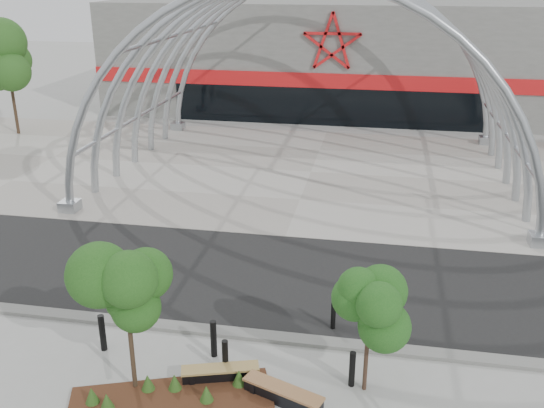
% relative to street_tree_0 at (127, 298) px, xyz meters
% --- Properties ---
extents(ground, '(140.00, 140.00, 0.00)m').
position_rel_street_tree_0_xyz_m(ground, '(2.30, 3.16, -2.72)').
color(ground, '#9D9D97').
rests_on(ground, ground).
extents(road, '(140.00, 7.00, 0.02)m').
position_rel_street_tree_0_xyz_m(road, '(2.30, 6.66, -2.71)').
color(road, black).
rests_on(road, ground).
extents(forecourt, '(60.00, 17.00, 0.04)m').
position_rel_street_tree_0_xyz_m(forecourt, '(2.30, 18.66, -2.70)').
color(forecourt, '#A0998F').
rests_on(forecourt, ground).
extents(kerb, '(60.00, 0.50, 0.12)m').
position_rel_street_tree_0_xyz_m(kerb, '(2.30, 2.91, -2.66)').
color(kerb, slate).
rests_on(kerb, ground).
extents(arena_building, '(34.00, 15.24, 8.00)m').
position_rel_street_tree_0_xyz_m(arena_building, '(2.30, 36.61, 1.27)').
color(arena_building, slate).
rests_on(arena_building, ground).
extents(vault_canopy, '(20.80, 15.80, 20.36)m').
position_rel_street_tree_0_xyz_m(vault_canopy, '(2.30, 18.66, -2.71)').
color(vault_canopy, '#A2A8AD').
rests_on(vault_canopy, ground).
extents(planting_bed, '(5.30, 3.19, 0.54)m').
position_rel_street_tree_0_xyz_m(planting_bed, '(0.99, -0.23, -2.59)').
color(planting_bed, '#3A1911').
rests_on(planting_bed, ground).
extents(street_tree_0, '(1.66, 1.66, 3.79)m').
position_rel_street_tree_0_xyz_m(street_tree_0, '(0.00, 0.00, 0.00)').
color(street_tree_0, black).
rests_on(street_tree_0, ground).
extents(street_tree_1, '(1.39, 1.39, 3.28)m').
position_rel_street_tree_0_xyz_m(street_tree_1, '(5.87, 1.08, -0.37)').
color(street_tree_1, black).
rests_on(street_tree_1, ground).
extents(bench_0, '(2.09, 1.04, 0.43)m').
position_rel_street_tree_0_xyz_m(bench_0, '(2.10, 0.72, -2.51)').
color(bench_0, black).
rests_on(bench_0, ground).
extents(bench_1, '(2.18, 1.22, 0.45)m').
position_rel_street_tree_0_xyz_m(bench_1, '(3.88, 0.17, -2.50)').
color(bench_1, black).
rests_on(bench_1, ground).
extents(bollard_0, '(0.18, 0.18, 1.13)m').
position_rel_street_tree_0_xyz_m(bollard_0, '(-1.56, 1.49, -2.16)').
color(bollard_0, black).
rests_on(bollard_0, ground).
extents(bollard_1, '(0.17, 0.17, 1.05)m').
position_rel_street_tree_0_xyz_m(bollard_1, '(2.16, 1.03, -2.20)').
color(bollard_1, black).
rests_on(bollard_1, ground).
extents(bollard_2, '(0.18, 0.18, 1.13)m').
position_rel_street_tree_0_xyz_m(bollard_2, '(1.63, 1.78, -2.16)').
color(bollard_2, black).
rests_on(bollard_2, ground).
extents(bollard_3, '(0.14, 0.14, 0.89)m').
position_rel_street_tree_0_xyz_m(bollard_3, '(4.81, 3.77, -2.28)').
color(bollard_3, black).
rests_on(bollard_3, ground).
extents(bollard_4, '(0.16, 0.16, 1.02)m').
position_rel_street_tree_0_xyz_m(bollard_4, '(5.53, 1.17, -2.21)').
color(bollard_4, black).
rests_on(bollard_4, ground).
extents(bg_tree_0, '(3.00, 3.00, 6.45)m').
position_rel_street_tree_0_xyz_m(bg_tree_0, '(-17.70, 23.16, 1.91)').
color(bg_tree_0, black).
rests_on(bg_tree_0, ground).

